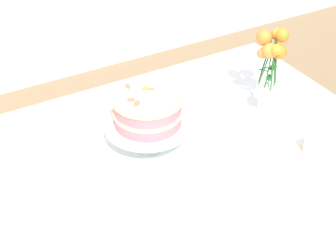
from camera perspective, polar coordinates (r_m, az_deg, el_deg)
name	(u,v)px	position (r m, az deg, el deg)	size (l,w,h in m)	color
dining_table	(182,172)	(1.71, 1.60, -6.01)	(1.40, 1.00, 0.74)	white
linen_napkin	(149,146)	(1.68, -2.25, -2.95)	(0.32, 0.32, 0.00)	white
cake_stand	(148,126)	(1.63, -2.32, -0.71)	(0.29, 0.29, 0.10)	silver
layer_cake	(147,108)	(1.59, -2.38, 1.35)	(0.23, 0.23, 0.11)	#CC7A84
flower_vase	(270,70)	(1.80, 11.66, 5.69)	(0.11, 0.11, 0.32)	silver
teacup	(315,149)	(1.70, 16.50, -3.18)	(0.13, 0.13, 0.06)	silver
loose_petal_0	(93,156)	(1.65, -8.66, -4.13)	(0.04, 0.02, 0.01)	pink
loose_petal_1	(165,99)	(1.91, -0.32, 2.44)	(0.04, 0.03, 0.00)	yellow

